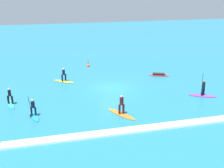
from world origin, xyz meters
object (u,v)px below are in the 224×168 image
at_px(surfer_on_red_board, 159,75).
at_px(surfer_on_blue_board, 33,112).
at_px(surfer_on_orange_board, 121,110).
at_px(surfer_on_yellow_board, 64,78).
at_px(surfer_on_teal_board, 10,100).
at_px(marker_buoy, 88,65).
at_px(surfer_on_purple_board, 203,92).

relative_size(surfer_on_red_board, surfer_on_blue_board, 1.00).
height_order(surfer_on_orange_board, surfer_on_blue_board, surfer_on_blue_board).
xyz_separation_m(surfer_on_orange_board, surfer_on_yellow_board, (-4.31, 10.48, -0.04)).
distance_m(surfer_on_teal_board, marker_buoy, 15.14).
height_order(surfer_on_orange_board, surfer_on_purple_board, surfer_on_purple_board).
height_order(surfer_on_orange_board, surfer_on_yellow_board, surfer_on_orange_board).
xyz_separation_m(surfer_on_purple_board, surfer_on_teal_board, (-19.56, 2.53, 0.04)).
height_order(surfer_on_blue_board, surfer_on_yellow_board, surfer_on_blue_board).
relative_size(surfer_on_red_board, surfer_on_teal_board, 1.07).
height_order(surfer_on_teal_board, surfer_on_yellow_board, surfer_on_yellow_board).
relative_size(surfer_on_orange_board, surfer_on_yellow_board, 1.26).
xyz_separation_m(surfer_on_blue_board, surfer_on_teal_board, (-2.25, 3.27, 0.03)).
bearing_deg(surfer_on_purple_board, surfer_on_orange_board, 40.31).
relative_size(surfer_on_purple_board, surfer_on_blue_board, 1.05).
xyz_separation_m(surfer_on_yellow_board, marker_buoy, (3.94, 6.03, -0.27)).
xyz_separation_m(surfer_on_red_board, marker_buoy, (-8.22, 6.58, 0.01)).
distance_m(surfer_on_orange_board, surfer_on_blue_board, 7.87).
bearing_deg(surfer_on_teal_board, surfer_on_red_board, -87.19).
bearing_deg(surfer_on_red_board, surfer_on_purple_board, -55.48).
relative_size(surfer_on_blue_board, marker_buoy, 2.39).
bearing_deg(marker_buoy, surfer_on_red_board, -38.67).
xyz_separation_m(surfer_on_blue_board, marker_buoy, (7.35, 14.96, -0.24)).
xyz_separation_m(surfer_on_purple_board, surfer_on_blue_board, (-17.30, -0.74, 0.01)).
distance_m(surfer_on_orange_board, surfer_on_teal_board, 11.07).
distance_m(surfer_on_purple_board, marker_buoy, 17.36).
bearing_deg(surfer_on_purple_board, surfer_on_teal_board, 19.53).
bearing_deg(surfer_on_orange_board, surfer_on_yellow_board, -7.62).
bearing_deg(surfer_on_blue_board, surfer_on_red_board, 103.79).
xyz_separation_m(surfer_on_purple_board, marker_buoy, (-9.95, 14.22, -0.23)).
distance_m(surfer_on_orange_board, marker_buoy, 16.51).
height_order(surfer_on_purple_board, surfer_on_blue_board, surfer_on_purple_board).
distance_m(surfer_on_orange_board, surfer_on_purple_board, 9.85).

